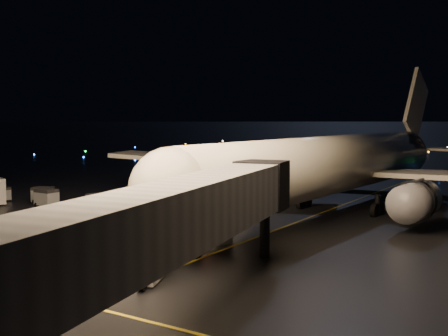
{
  "coord_description": "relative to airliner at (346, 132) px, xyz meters",
  "views": [
    {
      "loc": [
        33.13,
        -29.54,
        9.54
      ],
      "look_at": [
        6.87,
        12.0,
        5.0
      ],
      "focal_mm": 45.0,
      "sensor_mm": 36.0,
      "label": 1
    }
  ],
  "objects": [
    {
      "name": "safety_cone_0",
      "position": [
        -12.54,
        -5.9,
        -7.68
      ],
      "size": [
        0.55,
        0.55,
        0.55
      ],
      "primitive_type": "cone",
      "rotation": [
        0.0,
        0.0,
        -0.14
      ],
      "color": "#EF5409",
      "rests_on": "ground"
    },
    {
      "name": "taxiway_lights",
      "position": [
        -13.27,
        80.97,
        -7.78
      ],
      "size": [
        164.0,
        92.0,
        0.36
      ],
      "primitive_type": null,
      "color": "black",
      "rests_on": "ground"
    },
    {
      "name": "safety_cone_2",
      "position": [
        -19.46,
        -2.33,
        -7.73
      ],
      "size": [
        0.45,
        0.45,
        0.45
      ],
      "primitive_type": "cone",
      "rotation": [
        0.0,
        0.0,
        -0.14
      ],
      "color": "#EF5409",
      "rests_on": "ground"
    },
    {
      "name": "baggage_cart_0",
      "position": [
        -21.66,
        -13.39,
        -7.15
      ],
      "size": [
        1.95,
        1.41,
        1.61
      ],
      "primitive_type": "cube",
      "rotation": [
        0.0,
        0.0,
        -0.05
      ],
      "color": "gray",
      "rests_on": "ground"
    },
    {
      "name": "safety_cone_1",
      "position": [
        -9.14,
        -5.49,
        -7.72
      ],
      "size": [
        0.53,
        0.53,
        0.47
      ],
      "primitive_type": "cone",
      "rotation": [
        0.0,
        0.0,
        0.36
      ],
      "color": "#EF5409",
      "rests_on": "ground"
    },
    {
      "name": "crew_c",
      "position": [
        -18.61,
        -10.92,
        -6.99
      ],
      "size": [
        0.63,
        1.2,
        1.95
      ],
      "primitive_type": "imported",
      "rotation": [
        0.0,
        0.0,
        -1.43
      ],
      "color": "orange",
      "rests_on": "ground"
    },
    {
      "name": "safety_cone_3",
      "position": [
        -30.19,
        8.78,
        -7.72
      ],
      "size": [
        0.54,
        0.54,
        0.47
      ],
      "primitive_type": "cone",
      "rotation": [
        0.0,
        0.0,
        -0.39
      ],
      "color": "#EF5409",
      "rests_on": "ground"
    },
    {
      "name": "belt_loader",
      "position": [
        -3.87,
        -19.18,
        -6.54
      ],
      "size": [
        6.03,
        3.72,
        2.84
      ],
      "primitive_type": null,
      "rotation": [
        0.0,
        0.0,
        -0.39
      ],
      "color": "silver",
      "rests_on": "ground"
    },
    {
      "name": "baggage_cart_2",
      "position": [
        -27.33,
        -15.03,
        -7.01
      ],
      "size": [
        2.26,
        1.61,
        1.9
      ],
      "primitive_type": "cube",
      "rotation": [
        0.0,
        0.0,
        -0.02
      ],
      "color": "gray",
      "rests_on": "ground"
    },
    {
      "name": "pushback_tug",
      "position": [
        -2.09,
        -30.84,
        -6.92
      ],
      "size": [
        4.93,
        3.78,
        2.09
      ],
      "primitive_type": "cube",
      "rotation": [
        0.0,
        0.0,
        0.39
      ],
      "color": "silver",
      "rests_on": "ground"
    },
    {
      "name": "lane_centre",
      "position": [
        -1.27,
        -10.03,
        -7.95
      ],
      "size": [
        0.25,
        80.0,
        0.02
      ],
      "primitive_type": "cube",
      "color": "gold",
      "rests_on": "ground"
    },
    {
      "name": "airliner",
      "position": [
        0.0,
        0.0,
        0.0
      ],
      "size": [
        59.42,
        56.79,
        15.92
      ],
      "primitive_type": null,
      "rotation": [
        0.0,
        0.0,
        -0.06
      ],
      "color": "silver",
      "rests_on": "ground"
    },
    {
      "name": "baggage_cart_1",
      "position": [
        -29.69,
        -13.54,
        -7.06
      ],
      "size": [
        2.53,
        2.22,
        1.79
      ],
      "primitive_type": "cube",
      "rotation": [
        0.0,
        0.0,
        0.43
      ],
      "color": "gray",
      "rests_on": "ground"
    },
    {
      "name": "baggage_cart_3",
      "position": [
        -34.73,
        -14.98,
        -7.17
      ],
      "size": [
        2.15,
        1.77,
        1.58
      ],
      "primitive_type": "cube",
      "rotation": [
        0.0,
        0.0,
        -0.28
      ],
      "color": "gray",
      "rests_on": "ground"
    }
  ]
}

